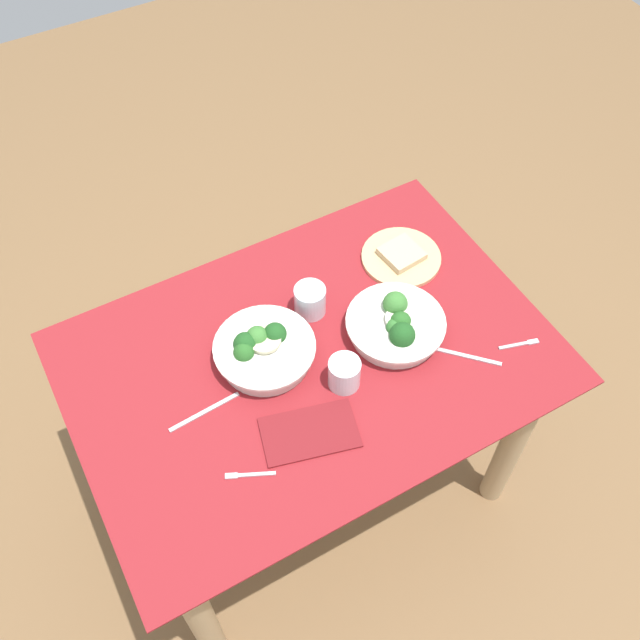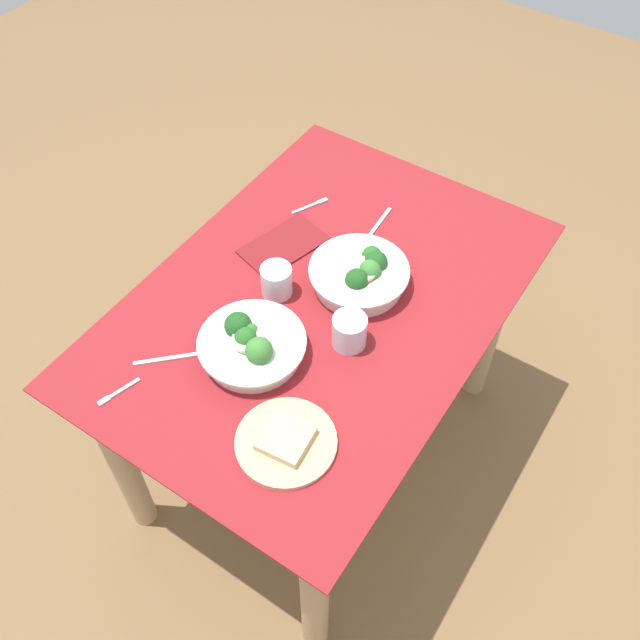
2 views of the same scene
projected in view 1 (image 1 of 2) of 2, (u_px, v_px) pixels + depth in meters
name	position (u px, v px, depth m)	size (l,w,h in m)	color
ground_plane	(313.00, 481.00, 2.35)	(6.00, 6.00, 0.00)	brown
dining_table	(311.00, 386.00, 1.87)	(1.16, 0.81, 0.73)	maroon
broccoli_bowl_far	(263.00, 350.00, 1.73)	(0.25, 0.25, 0.09)	silver
broccoli_bowl_near	(396.00, 325.00, 1.78)	(0.25, 0.25, 0.09)	silver
bread_side_plate	(401.00, 256.00, 1.94)	(0.22, 0.22, 0.03)	#D6B27A
water_glass_center	(344.00, 373.00, 1.69)	(0.08, 0.08, 0.08)	silver
water_glass_side	(310.00, 300.00, 1.82)	(0.08, 0.08, 0.08)	silver
fork_by_far_bowl	(248.00, 475.00, 1.57)	(0.11, 0.06, 0.00)	#B7B7BC
fork_by_near_bowl	(521.00, 344.00, 1.78)	(0.10, 0.04, 0.00)	#B7B7BC
table_knife_left	(464.00, 356.00, 1.76)	(0.18, 0.01, 0.00)	#B7B7BC
table_knife_right	(204.00, 412.00, 1.67)	(0.18, 0.01, 0.00)	#B7B7BC
napkin_folded_upper	(310.00, 432.00, 1.64)	(0.22, 0.13, 0.01)	maroon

